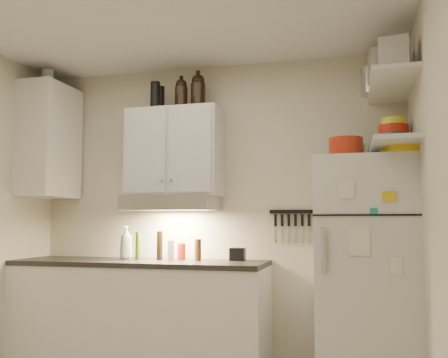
# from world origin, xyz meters

# --- Properties ---
(back_wall) EXTENTS (3.20, 0.02, 2.60)m
(back_wall) POSITION_xyz_m (0.00, 1.51, 1.30)
(back_wall) COLOR beige
(back_wall) RESTS_ON ground
(right_wall) EXTENTS (0.02, 3.00, 2.60)m
(right_wall) POSITION_xyz_m (1.61, 0.00, 1.30)
(right_wall) COLOR beige
(right_wall) RESTS_ON ground
(base_cabinet) EXTENTS (2.10, 0.60, 0.88)m
(base_cabinet) POSITION_xyz_m (-0.55, 1.20, 0.44)
(base_cabinet) COLOR silver
(base_cabinet) RESTS_ON floor
(countertop) EXTENTS (2.10, 0.62, 0.04)m
(countertop) POSITION_xyz_m (-0.55, 1.20, 0.90)
(countertop) COLOR #262421
(countertop) RESTS_ON base_cabinet
(upper_cabinet) EXTENTS (0.80, 0.33, 0.75)m
(upper_cabinet) POSITION_xyz_m (-0.30, 1.33, 1.83)
(upper_cabinet) COLOR silver
(upper_cabinet) RESTS_ON back_wall
(side_cabinet) EXTENTS (0.33, 0.55, 1.00)m
(side_cabinet) POSITION_xyz_m (-1.44, 1.20, 1.95)
(side_cabinet) COLOR silver
(side_cabinet) RESTS_ON left_wall
(range_hood) EXTENTS (0.76, 0.46, 0.12)m
(range_hood) POSITION_xyz_m (-0.30, 1.27, 1.39)
(range_hood) COLOR silver
(range_hood) RESTS_ON back_wall
(fridge) EXTENTS (0.70, 0.68, 1.70)m
(fridge) POSITION_xyz_m (1.25, 1.16, 0.85)
(fridge) COLOR silver
(fridge) RESTS_ON floor
(shelf_hi) EXTENTS (0.30, 0.95, 0.03)m
(shelf_hi) POSITION_xyz_m (1.45, 1.02, 2.20)
(shelf_hi) COLOR silver
(shelf_hi) RESTS_ON right_wall
(shelf_lo) EXTENTS (0.30, 0.95, 0.03)m
(shelf_lo) POSITION_xyz_m (1.45, 1.02, 1.76)
(shelf_lo) COLOR silver
(shelf_lo) RESTS_ON right_wall
(knife_strip) EXTENTS (0.42, 0.02, 0.03)m
(knife_strip) POSITION_xyz_m (0.70, 1.49, 1.32)
(knife_strip) COLOR black
(knife_strip) RESTS_ON back_wall
(dutch_oven) EXTENTS (0.25, 0.25, 0.14)m
(dutch_oven) POSITION_xyz_m (1.12, 1.07, 1.77)
(dutch_oven) COLOR #AC2814
(dutch_oven) RESTS_ON fridge
(book_stack) EXTENTS (0.29, 0.33, 0.09)m
(book_stack) POSITION_xyz_m (1.50, 0.94, 1.75)
(book_stack) COLOR gold
(book_stack) RESTS_ON fridge
(spice_jar) EXTENTS (0.06, 0.06, 0.10)m
(spice_jar) POSITION_xyz_m (1.26, 1.11, 1.75)
(spice_jar) COLOR silver
(spice_jar) RESTS_ON fridge
(stock_pot) EXTENTS (0.34, 0.34, 0.20)m
(stock_pot) POSITION_xyz_m (1.38, 1.32, 2.32)
(stock_pot) COLOR silver
(stock_pot) RESTS_ON shelf_hi
(tin_a) EXTENTS (0.24, 0.22, 0.22)m
(tin_a) POSITION_xyz_m (1.41, 0.95, 2.32)
(tin_a) COLOR #AAAAAD
(tin_a) RESTS_ON shelf_hi
(tin_b) EXTENTS (0.21, 0.21, 0.18)m
(tin_b) POSITION_xyz_m (1.45, 0.65, 2.31)
(tin_b) COLOR #AAAAAD
(tin_b) RESTS_ON shelf_hi
(bowl_teal) EXTENTS (0.27, 0.27, 0.11)m
(bowl_teal) POSITION_xyz_m (1.46, 1.27, 1.83)
(bowl_teal) COLOR teal
(bowl_teal) RESTS_ON shelf_lo
(bowl_orange) EXTENTS (0.22, 0.22, 0.07)m
(bowl_orange) POSITION_xyz_m (1.47, 1.23, 1.92)
(bowl_orange) COLOR red
(bowl_orange) RESTS_ON bowl_teal
(bowl_yellow) EXTENTS (0.17, 0.17, 0.05)m
(bowl_yellow) POSITION_xyz_m (1.47, 1.23, 1.98)
(bowl_yellow) COLOR yellow
(bowl_yellow) RESTS_ON bowl_orange
(plates) EXTENTS (0.25, 0.25, 0.05)m
(plates) POSITION_xyz_m (1.43, 1.01, 1.80)
(plates) COLOR teal
(plates) RESTS_ON shelf_lo
(growler_a) EXTENTS (0.14, 0.14, 0.25)m
(growler_a) POSITION_xyz_m (-0.23, 1.29, 2.33)
(growler_a) COLOR black
(growler_a) RESTS_ON upper_cabinet
(growler_b) EXTENTS (0.14, 0.14, 0.29)m
(growler_b) POSITION_xyz_m (-0.09, 1.31, 2.35)
(growler_b) COLOR black
(growler_b) RESTS_ON upper_cabinet
(thermos_a) EXTENTS (0.08, 0.08, 0.24)m
(thermos_a) POSITION_xyz_m (-0.46, 1.27, 2.32)
(thermos_a) COLOR black
(thermos_a) RESTS_ON upper_cabinet
(thermos_b) EXTENTS (0.09, 0.09, 0.22)m
(thermos_b) POSITION_xyz_m (-0.45, 1.37, 2.31)
(thermos_b) COLOR black
(thermos_b) RESTS_ON upper_cabinet
(side_jar) EXTENTS (0.13, 0.13, 0.14)m
(side_jar) POSITION_xyz_m (-1.46, 1.18, 2.52)
(side_jar) COLOR silver
(side_jar) RESTS_ON side_cabinet
(soap_bottle) EXTENTS (0.14, 0.14, 0.31)m
(soap_bottle) POSITION_xyz_m (-0.70, 1.25, 1.08)
(soap_bottle) COLOR silver
(soap_bottle) RESTS_ON countertop
(pepper_mill) EXTENTS (0.06, 0.06, 0.18)m
(pepper_mill) POSITION_xyz_m (-0.06, 1.26, 1.01)
(pepper_mill) COLOR brown
(pepper_mill) RESTS_ON countertop
(oil_bottle) EXTENTS (0.05, 0.05, 0.23)m
(oil_bottle) POSITION_xyz_m (-0.57, 1.21, 1.04)
(oil_bottle) COLOR #406419
(oil_bottle) RESTS_ON countertop
(vinegar_bottle) EXTENTS (0.06, 0.06, 0.24)m
(vinegar_bottle) POSITION_xyz_m (-0.40, 1.26, 1.04)
(vinegar_bottle) COLOR black
(vinegar_bottle) RESTS_ON countertop
(clear_bottle) EXTENTS (0.06, 0.06, 0.16)m
(clear_bottle) POSITION_xyz_m (-0.28, 1.21, 1.00)
(clear_bottle) COLOR silver
(clear_bottle) RESTS_ON countertop
(red_jar) EXTENTS (0.07, 0.07, 0.14)m
(red_jar) POSITION_xyz_m (-0.22, 1.31, 0.99)
(red_jar) COLOR #AC2814
(red_jar) RESTS_ON countertop
(caddy) EXTENTS (0.12, 0.09, 0.10)m
(caddy) POSITION_xyz_m (0.24, 1.35, 0.97)
(caddy) COLOR black
(caddy) RESTS_ON countertop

